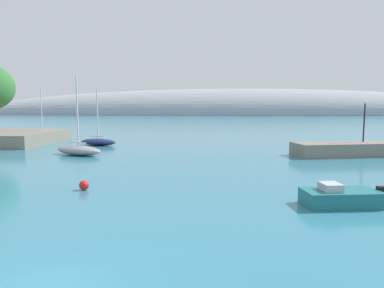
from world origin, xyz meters
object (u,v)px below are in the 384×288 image
sailboat_navy_end_of_line (98,141)px  motorboat_teal_foreground (341,197)px  sailboat_grey_near_shore (79,150)px  sailboat_white_outer_mooring (43,137)px  mooring_buoy_red (84,185)px  harbor_lamp_post (364,117)px

sailboat_navy_end_of_line → motorboat_teal_foreground: bearing=-32.8°
sailboat_grey_near_shore → sailboat_white_outer_mooring: 21.25m
motorboat_teal_foreground → sailboat_navy_end_of_line: bearing=-58.2°
mooring_buoy_red → sailboat_white_outer_mooring: bearing=120.2°
harbor_lamp_post → sailboat_grey_near_shore: bearing=-176.2°
sailboat_white_outer_mooring → motorboat_teal_foreground: bearing=-73.4°
sailboat_grey_near_shore → mooring_buoy_red: size_ratio=13.98×
sailboat_white_outer_mooring → sailboat_navy_end_of_line: 13.76m
sailboat_navy_end_of_line → mooring_buoy_red: sailboat_navy_end_of_line is taller
sailboat_grey_near_shore → harbor_lamp_post: bearing=27.6°
sailboat_grey_near_shore → harbor_lamp_post: size_ratio=1.92×
mooring_buoy_red → harbor_lamp_post: harbor_lamp_post is taller
sailboat_navy_end_of_line → harbor_lamp_post: bearing=5.4°
sailboat_grey_near_shore → sailboat_navy_end_of_line: size_ratio=1.12×
sailboat_navy_end_of_line → motorboat_teal_foreground: size_ratio=1.71×
motorboat_teal_foreground → sailboat_grey_near_shore: bearing=-47.5°
sailboat_white_outer_mooring → mooring_buoy_red: bearing=-87.2°
sailboat_grey_near_shore → mooring_buoy_red: bearing=-43.8°
sailboat_white_outer_mooring → harbor_lamp_post: bearing=-45.9°
mooring_buoy_red → harbor_lamp_post: 31.36m
sailboat_navy_end_of_line → mooring_buoy_red: bearing=-55.1°
motorboat_teal_foreground → harbor_lamp_post: size_ratio=1.00×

